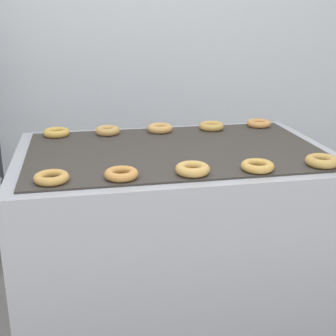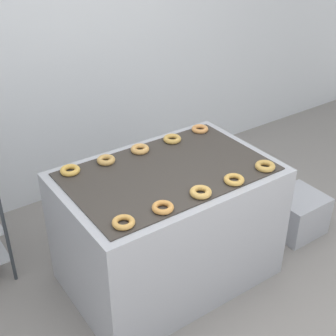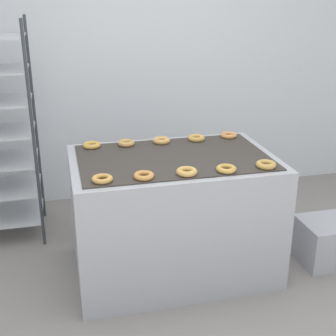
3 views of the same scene
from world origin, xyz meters
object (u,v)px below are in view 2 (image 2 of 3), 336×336
(donut_far_center, at_px, (140,149))
(donut_far_rightmost, at_px, (200,129))
(donut_near_left, at_px, (163,207))
(donut_far_right, at_px, (172,139))
(donut_far_left, at_px, (106,160))
(donut_near_rightmost, at_px, (265,166))
(fryer_machine, at_px, (168,226))
(donut_far_leftmost, at_px, (70,170))
(donut_near_right, at_px, (234,180))
(donut_near_leftmost, at_px, (123,222))
(glaze_bin, at_px, (297,214))
(donut_near_center, at_px, (201,192))

(donut_far_center, bearing_deg, donut_far_rightmost, 1.76)
(donut_near_left, xyz_separation_m, donut_far_right, (0.51, 0.64, 0.00))
(donut_far_left, distance_m, donut_far_right, 0.52)
(donut_near_left, bearing_deg, donut_far_right, 51.08)
(donut_near_rightmost, height_order, donut_far_center, same)
(donut_near_left, height_order, donut_near_rightmost, donut_near_rightmost)
(fryer_machine, xyz_separation_m, donut_far_leftmost, (-0.51, 0.33, 0.45))
(donut_near_rightmost, bearing_deg, donut_far_right, 112.16)
(donut_far_leftmost, height_order, donut_far_left, donut_far_left)
(donut_near_right, xyz_separation_m, donut_near_rightmost, (0.27, 0.01, 0.00))
(donut_near_left, bearing_deg, fryer_machine, 51.14)
(donut_far_right, bearing_deg, fryer_machine, -128.99)
(donut_near_leftmost, height_order, donut_far_leftmost, donut_far_leftmost)
(glaze_bin, height_order, donut_far_leftmost, donut_far_leftmost)
(fryer_machine, height_order, donut_near_rightmost, donut_near_rightmost)
(donut_far_leftmost, bearing_deg, fryer_machine, -32.87)
(donut_near_rightmost, distance_m, donut_far_rightmost, 0.66)
(donut_near_right, bearing_deg, glaze_bin, 10.39)
(donut_near_leftmost, bearing_deg, donut_far_rightmost, 32.48)
(donut_near_left, bearing_deg, donut_near_rightmost, -0.14)
(donut_far_leftmost, distance_m, donut_far_center, 0.50)
(donut_near_left, xyz_separation_m, donut_near_right, (0.51, -0.01, 0.00))
(glaze_bin, bearing_deg, fryer_machine, 171.31)
(donut_far_right, bearing_deg, donut_far_center, 179.88)
(donut_near_center, height_order, donut_far_right, donut_near_center)
(donut_far_left, bearing_deg, glaze_bin, -19.23)
(donut_near_left, xyz_separation_m, donut_far_rightmost, (0.77, 0.65, -0.00))
(donut_near_rightmost, xyz_separation_m, donut_far_leftmost, (-1.02, 0.65, -0.00))
(donut_far_leftmost, xyz_separation_m, donut_far_right, (0.76, -0.02, 0.00))
(donut_far_rightmost, bearing_deg, donut_near_leftmost, -147.52)
(donut_far_leftmost, xyz_separation_m, donut_far_left, (0.24, -0.02, 0.00))
(donut_far_right, bearing_deg, donut_near_left, -128.92)
(donut_near_rightmost, bearing_deg, donut_near_center, -179.92)
(glaze_bin, distance_m, donut_near_left, 1.57)
(donut_near_rightmost, xyz_separation_m, donut_far_rightmost, (-0.00, 0.66, -0.00))
(donut_near_left, relative_size, donut_near_rightmost, 0.96)
(donut_far_leftmost, bearing_deg, glaze_bin, -17.05)
(donut_near_center, height_order, donut_far_left, same)
(donut_near_leftmost, relative_size, donut_far_leftmost, 0.99)
(fryer_machine, relative_size, donut_near_left, 11.12)
(donut_near_leftmost, xyz_separation_m, donut_near_right, (0.75, -0.02, 0.00))
(donut_near_center, relative_size, donut_far_center, 1.02)
(glaze_bin, relative_size, donut_near_rightmost, 3.07)
(donut_near_center, distance_m, donut_near_rightmost, 0.51)
(donut_near_right, relative_size, donut_far_left, 1.06)
(donut_near_leftmost, relative_size, donut_near_right, 0.99)
(donut_near_center, height_order, donut_near_right, donut_near_center)
(donut_near_leftmost, relative_size, donut_far_center, 0.98)
(fryer_machine, height_order, glaze_bin, fryer_machine)
(donut_near_rightmost, bearing_deg, glaze_bin, 14.18)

